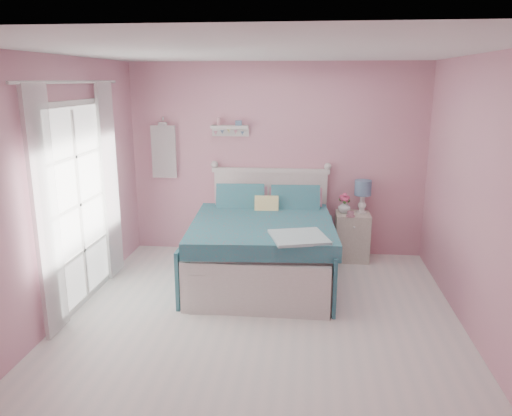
% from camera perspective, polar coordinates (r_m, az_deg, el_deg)
% --- Properties ---
extents(floor, '(4.50, 4.50, 0.00)m').
position_cam_1_polar(floor, '(5.09, 0.44, -13.22)').
color(floor, white).
rests_on(floor, ground).
extents(room_shell, '(4.50, 4.50, 4.50)m').
position_cam_1_polar(room_shell, '(4.57, 0.47, 4.65)').
color(room_shell, '#CC819B').
rests_on(room_shell, floor).
extents(bed, '(1.74, 2.11, 1.19)m').
position_cam_1_polar(bed, '(6.05, 0.88, -4.43)').
color(bed, silver).
rests_on(bed, floor).
extents(nightstand, '(0.44, 0.44, 0.64)m').
position_cam_1_polar(nightstand, '(6.83, 10.92, -3.19)').
color(nightstand, beige).
rests_on(nightstand, floor).
extents(table_lamp, '(0.22, 0.22, 0.44)m').
position_cam_1_polar(table_lamp, '(6.73, 12.12, 2.00)').
color(table_lamp, white).
rests_on(table_lamp, nightstand).
extents(vase, '(0.19, 0.19, 0.17)m').
position_cam_1_polar(vase, '(6.72, 10.06, 0.16)').
color(vase, white).
rests_on(vase, nightstand).
extents(teacup, '(0.11, 0.11, 0.07)m').
position_cam_1_polar(teacup, '(6.57, 10.75, -0.67)').
color(teacup, '#CF8BA0').
rests_on(teacup, nightstand).
extents(roses, '(0.14, 0.11, 0.12)m').
position_cam_1_polar(roses, '(6.69, 10.09, 1.16)').
color(roses, '#E54E80').
rests_on(roses, vase).
extents(wall_shelf, '(0.50, 0.15, 0.25)m').
position_cam_1_polar(wall_shelf, '(6.79, -3.01, 9.12)').
color(wall_shelf, silver).
rests_on(wall_shelf, room_shell).
extents(hanging_dress, '(0.34, 0.03, 0.72)m').
position_cam_1_polar(hanging_dress, '(7.02, -10.49, 6.33)').
color(hanging_dress, white).
rests_on(hanging_dress, room_shell).
extents(french_door, '(0.04, 1.32, 2.16)m').
position_cam_1_polar(french_door, '(5.60, -19.61, 0.29)').
color(french_door, silver).
rests_on(french_door, floor).
extents(curtain_near, '(0.04, 0.40, 2.32)m').
position_cam_1_polar(curtain_near, '(4.91, -22.87, -0.64)').
color(curtain_near, white).
rests_on(curtain_near, floor).
extents(curtain_far, '(0.04, 0.40, 2.32)m').
position_cam_1_polar(curtain_far, '(6.22, -16.36, 2.90)').
color(curtain_far, white).
rests_on(curtain_far, floor).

